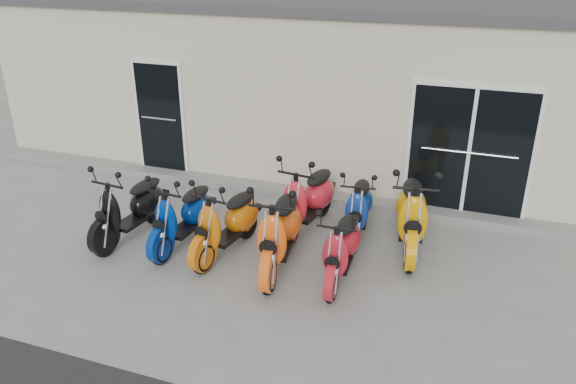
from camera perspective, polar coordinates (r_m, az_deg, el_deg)
name	(u,v)px	position (r m, az deg, el deg)	size (l,w,h in m)	color
ground	(275,252)	(8.67, -1.33, -6.07)	(80.00, 80.00, 0.00)	gray
building	(357,77)	(12.78, 7.03, 11.52)	(14.00, 6.00, 3.20)	beige
front_step	(314,196)	(10.33, 2.62, -0.37)	(14.00, 0.40, 0.15)	gray
door_left	(160,115)	(11.32, -12.84, 7.66)	(1.07, 0.08, 2.22)	black
door_right	(470,148)	(9.67, 17.96, 4.25)	(2.02, 0.08, 2.22)	black
scooter_front_black	(129,200)	(9.09, -15.83, -0.74)	(0.67, 1.83, 1.35)	black
scooter_front_blue	(182,208)	(8.69, -10.69, -1.58)	(0.64, 1.76, 1.30)	navy
scooter_front_orange_a	(226,214)	(8.36, -6.28, -2.26)	(0.65, 1.80, 1.33)	#CF670A
scooter_front_orange_b	(280,222)	(7.93, -0.86, -3.10)	(0.72, 1.98, 1.46)	#FF6115
scooter_front_red	(342,240)	(7.74, 5.48, -4.91)	(0.61, 1.66, 1.23)	red
scooter_back_red	(308,191)	(8.97, 2.05, 0.13)	(0.70, 1.92, 1.42)	red
scooter_back_blue	(359,200)	(8.94, 7.25, -0.81)	(0.61, 1.66, 1.23)	navy
scooter_back_yellow	(413,205)	(8.61, 12.54, -1.28)	(0.73, 2.02, 1.49)	#E59803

